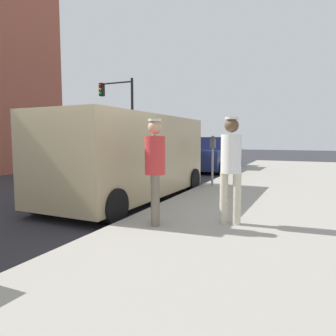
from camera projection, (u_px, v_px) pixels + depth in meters
name	position (u px, v px, depth m)	size (l,w,h in m)	color
ground_plane	(95.00, 215.00, 6.45)	(80.00, 80.00, 0.00)	#2D2D33
sidewalk_slab	(272.00, 232.00, 5.03)	(5.00, 32.00, 0.15)	#9E998E
parking_meter_near	(153.00, 160.00, 5.80)	(0.14, 0.18, 1.52)	gray
parking_meter_far	(213.00, 152.00, 9.45)	(0.14, 0.18, 1.52)	gray
pedestrian_in_white	(231.00, 163.00, 5.18)	(0.36, 0.34, 1.79)	beige
pedestrian_in_red	(155.00, 164.00, 5.14)	(0.34, 0.34, 1.76)	#726656
parked_van	(129.00, 156.00, 7.88)	(2.22, 5.24, 2.15)	tan
parked_sedan_ahead	(213.00, 155.00, 15.36)	(2.10, 4.47, 1.65)	navy
traffic_light_corner	(120.00, 107.00, 19.11)	(2.48, 0.42, 5.20)	black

